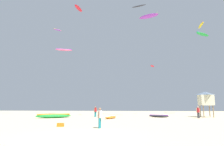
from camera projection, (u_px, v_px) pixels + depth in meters
The scene contains 17 objects.
ground_plane at pixel (78, 136), 11.59m from camera, with size 120.00×120.00×0.00m, color beige.
person_foreground at pixel (100, 116), 15.99m from camera, with size 0.38×0.54×1.66m.
person_midground at pixel (95, 111), 32.31m from camera, with size 0.45×0.43×1.73m.
person_left at pixel (198, 111), 28.94m from camera, with size 0.57×0.39×1.74m.
kite_grounded_near at pixel (159, 116), 31.19m from camera, with size 3.42×2.57×0.42m.
kite_grounded_mid at pixel (54, 116), 29.52m from camera, with size 5.29×3.95×0.64m.
kite_grounded_far at pixel (111, 117), 28.02m from camera, with size 1.91×3.45×0.41m.
lifeguard_tower at pixel (206, 98), 31.85m from camera, with size 2.30×2.30×4.15m.
cooler_box at pixel (61, 125), 17.05m from camera, with size 0.56×0.36×0.32m, color orange.
kite_aloft_1 at pixel (139, 6), 38.55m from camera, with size 3.01×1.73×0.70m.
kite_aloft_2 at pixel (149, 16), 35.16m from camera, with size 3.75×2.44×0.63m.
kite_aloft_3 at pixel (78, 8), 43.24m from camera, with size 1.47×3.49×0.43m.
kite_aloft_4 at pixel (201, 25), 50.38m from camera, with size 1.64×4.18×0.97m.
kite_aloft_5 at pixel (58, 30), 47.86m from camera, with size 1.97×1.87×0.30m.
kite_aloft_6 at pixel (64, 50), 43.67m from camera, with size 3.87×2.18×0.49m.
kite_aloft_7 at pixel (152, 66), 44.45m from camera, with size 1.36×2.15×0.31m.
kite_aloft_8 at pixel (203, 34), 44.72m from camera, with size 4.27×3.73×0.59m.
Camera 1 is at (3.19, -11.81, 1.81)m, focal length 30.99 mm.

